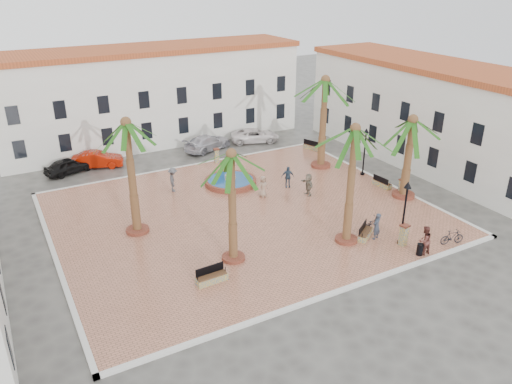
{
  "coord_description": "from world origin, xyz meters",
  "views": [
    {
      "loc": [
        -14.87,
        -28.85,
        16.28
      ],
      "look_at": [
        1.0,
        0.0,
        1.6
      ],
      "focal_mm": 35.0,
      "sensor_mm": 36.0,
      "label": 1
    }
  ],
  "objects_px": {
    "bench_e": "(382,184)",
    "lamppost_e": "(365,144)",
    "car_white": "(255,135)",
    "palm_ne": "(325,91)",
    "bench_se": "(365,234)",
    "cyclist_a": "(377,226)",
    "pedestrian_fountain_b": "(288,177)",
    "palm_sw": "(231,167)",
    "pedestrian_fountain_a": "(263,186)",
    "palm_s": "(354,141)",
    "fountain": "(230,181)",
    "bollard_n": "(217,155)",
    "palm_nw": "(127,135)",
    "bicycle_b": "(452,237)",
    "bench_s": "(212,278)",
    "pedestrian_north": "(173,180)",
    "bicycle_a": "(372,223)",
    "lamppost_s": "(406,202)",
    "litter_bin": "(420,249)",
    "cyclist_b": "(425,240)",
    "bench_ne": "(312,147)",
    "palm_e": "(412,131)",
    "car_red": "(97,160)",
    "car_silver": "(208,143)",
    "car_black": "(69,166)",
    "bollard_e": "(402,186)"
  },
  "relations": [
    {
      "from": "cyclist_a",
      "to": "car_red",
      "type": "distance_m",
      "value": 25.82
    },
    {
      "from": "bench_e",
      "to": "lamppost_e",
      "type": "relative_size",
      "value": 0.42
    },
    {
      "from": "bench_se",
      "to": "lamppost_s",
      "type": "relative_size",
      "value": 0.4
    },
    {
      "from": "bollard_e",
      "to": "bench_ne",
      "type": "bearing_deg",
      "value": 90.08
    },
    {
      "from": "bench_se",
      "to": "cyclist_a",
      "type": "bearing_deg",
      "value": -79.49
    },
    {
      "from": "bicycle_a",
      "to": "bicycle_b",
      "type": "distance_m",
      "value": 5.15
    },
    {
      "from": "palm_e",
      "to": "pedestrian_fountain_a",
      "type": "distance_m",
      "value": 11.81
    },
    {
      "from": "fountain",
      "to": "palm_s",
      "type": "distance_m",
      "value": 13.97
    },
    {
      "from": "palm_nw",
      "to": "bench_e",
      "type": "xyz_separation_m",
      "value": [
        19.66,
        -2.1,
        -6.51
      ]
    },
    {
      "from": "bench_se",
      "to": "pedestrian_fountain_b",
      "type": "xyz_separation_m",
      "value": [
        -0.03,
        9.55,
        0.62
      ]
    },
    {
      "from": "fountain",
      "to": "bollard_n",
      "type": "height_order",
      "value": "fountain"
    },
    {
      "from": "bicycle_a",
      "to": "cyclist_b",
      "type": "relative_size",
      "value": 0.8
    },
    {
      "from": "lamppost_s",
      "to": "cyclist_b",
      "type": "bearing_deg",
      "value": -78.62
    },
    {
      "from": "palm_s",
      "to": "cyclist_b",
      "type": "relative_size",
      "value": 4.18
    },
    {
      "from": "cyclist_a",
      "to": "bicycle_a",
      "type": "xyz_separation_m",
      "value": [
        0.77,
        1.27,
        -0.52
      ]
    },
    {
      "from": "palm_sw",
      "to": "bench_ne",
      "type": "distance_m",
      "value": 22.28
    },
    {
      "from": "palm_nw",
      "to": "car_red",
      "type": "height_order",
      "value": "palm_nw"
    },
    {
      "from": "bench_s",
      "to": "pedestrian_fountain_a",
      "type": "height_order",
      "value": "pedestrian_fountain_a"
    },
    {
      "from": "palm_e",
      "to": "palm_nw",
      "type": "bearing_deg",
      "value": 167.61
    },
    {
      "from": "palm_s",
      "to": "palm_e",
      "type": "distance_m",
      "value": 9.1
    },
    {
      "from": "litter_bin",
      "to": "bollard_n",
      "type": "bearing_deg",
      "value": 101.41
    },
    {
      "from": "bench_ne",
      "to": "bollard_n",
      "type": "xyz_separation_m",
      "value": [
        -9.76,
        1.14,
        0.42
      ]
    },
    {
      "from": "bench_s",
      "to": "car_black",
      "type": "relative_size",
      "value": 0.45
    },
    {
      "from": "palm_sw",
      "to": "bench_s",
      "type": "bearing_deg",
      "value": -143.32
    },
    {
      "from": "bollard_n",
      "to": "cyclist_a",
      "type": "relative_size",
      "value": 0.73
    },
    {
      "from": "bollard_n",
      "to": "litter_bin",
      "type": "relative_size",
      "value": 1.76
    },
    {
      "from": "palm_s",
      "to": "cyclist_a",
      "type": "xyz_separation_m",
      "value": [
        1.87,
        -0.69,
        -5.87
      ]
    },
    {
      "from": "pedestrian_fountain_b",
      "to": "bench_e",
      "type": "bearing_deg",
      "value": -5.83
    },
    {
      "from": "palm_nw",
      "to": "bicycle_b",
      "type": "xyz_separation_m",
      "value": [
        17.22,
        -11.38,
        -6.27
      ]
    },
    {
      "from": "cyclist_b",
      "to": "car_silver",
      "type": "relative_size",
      "value": 0.37
    },
    {
      "from": "bicycle_a",
      "to": "car_red",
      "type": "bearing_deg",
      "value": 20.64
    },
    {
      "from": "cyclist_a",
      "to": "car_black",
      "type": "xyz_separation_m",
      "value": [
        -15.46,
        22.09,
        -0.37
      ]
    },
    {
      "from": "car_red",
      "to": "car_white",
      "type": "distance_m",
      "value": 15.9
    },
    {
      "from": "lamppost_s",
      "to": "pedestrian_fountain_b",
      "type": "bearing_deg",
      "value": 97.47
    },
    {
      "from": "palm_s",
      "to": "bench_se",
      "type": "relative_size",
      "value": 4.51
    },
    {
      "from": "bench_s",
      "to": "pedestrian_north",
      "type": "bearing_deg",
      "value": 76.32
    },
    {
      "from": "palm_s",
      "to": "palm_ne",
      "type": "distance_m",
      "value": 13.5
    },
    {
      "from": "lamppost_s",
      "to": "cyclist_a",
      "type": "distance_m",
      "value": 2.58
    },
    {
      "from": "palm_sw",
      "to": "pedestrian_fountain_a",
      "type": "xyz_separation_m",
      "value": [
        6.12,
        7.13,
        -5.19
      ]
    },
    {
      "from": "car_white",
      "to": "car_black",
      "type": "bearing_deg",
      "value": 108.57
    },
    {
      "from": "car_white",
      "to": "palm_ne",
      "type": "bearing_deg",
      "value": -151.11
    },
    {
      "from": "pedestrian_fountain_a",
      "to": "lamppost_e",
      "type": "bearing_deg",
      "value": -17.01
    },
    {
      "from": "bench_ne",
      "to": "litter_bin",
      "type": "distance_m",
      "value": 20.43
    },
    {
      "from": "lamppost_s",
      "to": "bicycle_a",
      "type": "height_order",
      "value": "lamppost_s"
    },
    {
      "from": "bollard_n",
      "to": "car_white",
      "type": "xyz_separation_m",
      "value": [
        6.17,
        4.0,
        -0.15
      ]
    },
    {
      "from": "bench_ne",
      "to": "car_white",
      "type": "bearing_deg",
      "value": 14.59
    },
    {
      "from": "palm_s",
      "to": "bench_e",
      "type": "distance_m",
      "value": 11.88
    },
    {
      "from": "car_silver",
      "to": "fountain",
      "type": "bearing_deg",
      "value": 146.84
    },
    {
      "from": "palm_nw",
      "to": "palm_ne",
      "type": "distance_m",
      "value": 18.44
    },
    {
      "from": "lamppost_s",
      "to": "litter_bin",
      "type": "distance_m",
      "value": 3.03
    }
  ]
}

